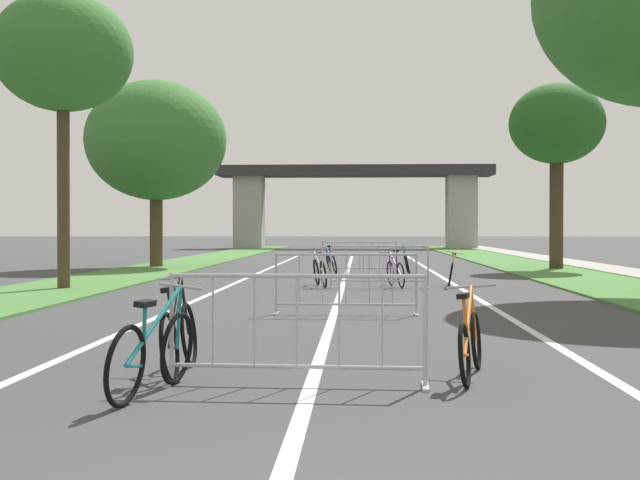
% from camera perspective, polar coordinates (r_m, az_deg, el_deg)
% --- Properties ---
extents(grass_verge_left, '(3.07, 71.16, 0.05)m').
position_cam_1_polar(grass_verge_left, '(33.03, -9.96, -1.73)').
color(grass_verge_left, '#477A38').
rests_on(grass_verge_left, ground).
extents(grass_verge_right, '(3.07, 71.16, 0.05)m').
position_cam_1_polar(grass_verge_right, '(32.84, 13.98, -1.76)').
color(grass_verge_right, '#477A38').
rests_on(grass_verge_right, ground).
extents(sidewalk_path_right, '(1.71, 71.16, 0.08)m').
position_cam_1_polar(sidewalk_path_right, '(33.38, 18.01, -1.70)').
color(sidewalk_path_right, '#9E9B93').
rests_on(sidewalk_path_right, ground).
extents(lane_stripe_center, '(0.14, 41.17, 0.01)m').
position_cam_1_polar(lane_stripe_center, '(23.71, 1.67, -2.76)').
color(lane_stripe_center, silver).
rests_on(lane_stripe_center, ground).
extents(lane_stripe_right_lane, '(0.14, 41.17, 0.01)m').
position_cam_1_polar(lane_stripe_right_lane, '(23.83, 8.70, -2.75)').
color(lane_stripe_right_lane, silver).
rests_on(lane_stripe_right_lane, ground).
extents(lane_stripe_left_lane, '(0.14, 41.17, 0.01)m').
position_cam_1_polar(lane_stripe_left_lane, '(23.94, -5.31, -2.73)').
color(lane_stripe_left_lane, silver).
rests_on(lane_stripe_left_lane, ground).
extents(overpass_bridge, '(20.20, 3.57, 6.09)m').
position_cam_1_polar(overpass_bridge, '(61.95, 2.37, 3.31)').
color(overpass_bridge, '#2D2D30').
rests_on(overpass_bridge, ground).
extents(tree_left_pine_near, '(3.32, 3.32, 7.10)m').
position_cam_1_polar(tree_left_pine_near, '(21.32, -17.13, 12.03)').
color(tree_left_pine_near, '#4C3823').
rests_on(tree_left_pine_near, ground).
extents(tree_left_oak_mid, '(5.28, 5.28, 7.02)m').
position_cam_1_polar(tree_left_oak_mid, '(32.16, -11.12, 6.65)').
color(tree_left_oak_mid, '#4C3823').
rests_on(tree_left_oak_mid, ground).
extents(tree_right_cypress_far, '(3.35, 3.35, 6.62)m').
position_cam_1_polar(tree_right_cypress_far, '(31.04, 15.84, 7.48)').
color(tree_right_cypress_far, '#3D2D1E').
rests_on(tree_right_cypress_far, ground).
extents(crowd_barrier_nearest, '(2.47, 0.54, 1.05)m').
position_cam_1_polar(crowd_barrier_nearest, '(7.86, -1.60, -6.17)').
color(crowd_barrier_nearest, '#ADADB2').
rests_on(crowd_barrier_nearest, ground).
extents(crowd_barrier_second, '(2.46, 0.48, 1.05)m').
position_cam_1_polar(crowd_barrier_second, '(14.25, 1.77, -3.04)').
color(crowd_barrier_second, '#ADADB2').
rests_on(crowd_barrier_second, ground).
extents(crowd_barrier_third, '(2.45, 0.44, 1.05)m').
position_cam_1_polar(crowd_barrier_third, '(20.69, 4.08, -1.84)').
color(crowd_barrier_third, '#ADADB2').
rests_on(crowd_barrier_third, ground).
extents(crowd_barrier_fourth, '(2.47, 0.53, 1.05)m').
position_cam_1_polar(crowd_barrier_fourth, '(27.12, 2.70, -1.22)').
color(crowd_barrier_fourth, '#ADADB2').
rests_on(crowd_barrier_fourth, ground).
extents(bicycle_teal_0, '(0.59, 1.71, 0.97)m').
position_cam_1_polar(bicycle_teal_0, '(7.56, -11.30, -7.56)').
color(bicycle_teal_0, black).
rests_on(bicycle_teal_0, ground).
extents(bicycle_green_1, '(0.48, 1.74, 0.93)m').
position_cam_1_polar(bicycle_green_1, '(27.69, 5.91, -1.50)').
color(bicycle_green_1, black).
rests_on(bicycle_green_1, ground).
extents(bicycle_silver_2, '(0.64, 1.76, 0.92)m').
position_cam_1_polar(bicycle_silver_2, '(21.17, -0.02, -2.18)').
color(bicycle_silver_2, black).
rests_on(bicycle_silver_2, ground).
extents(bicycle_black_3, '(0.43, 1.65, 1.00)m').
position_cam_1_polar(bicycle_black_3, '(8.61, -9.58, -6.52)').
color(bicycle_black_3, black).
rests_on(bicycle_black_3, ground).
extents(bicycle_purple_4, '(0.63, 1.59, 0.95)m').
position_cam_1_polar(bicycle_purple_4, '(21.24, 5.16, -2.19)').
color(bicycle_purple_4, black).
rests_on(bicycle_purple_4, ground).
extents(bicycle_yellow_5, '(0.50, 1.67, 0.94)m').
position_cam_1_polar(bicycle_yellow_5, '(21.30, 8.93, -2.22)').
color(bicycle_yellow_5, black).
rests_on(bicycle_yellow_5, ground).
extents(bicycle_blue_6, '(0.72, 1.68, 0.93)m').
position_cam_1_polar(bicycle_blue_6, '(27.50, 0.77, -1.52)').
color(bicycle_blue_6, black).
rests_on(bicycle_blue_6, ground).
extents(bicycle_orange_7, '(0.56, 1.65, 0.91)m').
position_cam_1_polar(bicycle_orange_7, '(8.39, 10.21, -6.92)').
color(bicycle_orange_7, black).
rests_on(bicycle_orange_7, ground).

